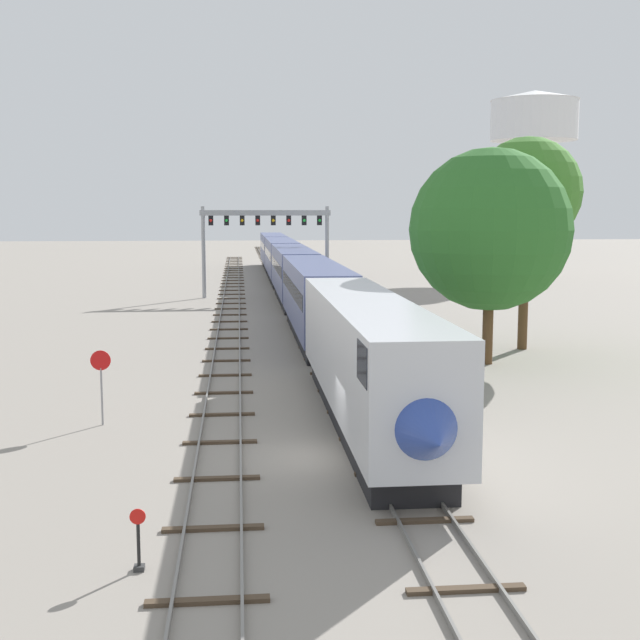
{
  "coord_description": "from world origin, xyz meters",
  "views": [
    {
      "loc": [
        -2.76,
        -26.54,
        8.11
      ],
      "look_at": [
        1.0,
        12.0,
        3.0
      ],
      "focal_mm": 46.75,
      "sensor_mm": 36.0,
      "label": 1
    }
  ],
  "objects_px": {
    "passenger_train": "(293,273)",
    "switch_stand": "(139,549)",
    "water_tower": "(534,129)",
    "trackside_tree_mid": "(527,193)",
    "signal_gantry": "(266,230)",
    "stop_sign": "(101,377)",
    "trackside_tree_left": "(490,230)"
  },
  "relations": [
    {
      "from": "switch_stand",
      "to": "trackside_tree_left",
      "type": "xyz_separation_m",
      "value": [
        15.43,
        24.27,
        6.58
      ]
    },
    {
      "from": "passenger_train",
      "to": "trackside_tree_left",
      "type": "xyz_separation_m",
      "value": [
        8.33,
        -31.07,
        4.49
      ]
    },
    {
      "from": "water_tower",
      "to": "switch_stand",
      "type": "xyz_separation_m",
      "value": [
        -38.76,
        -83.39,
        -17.56
      ]
    },
    {
      "from": "water_tower",
      "to": "stop_sign",
      "type": "xyz_separation_m",
      "value": [
        -41.66,
        -70.13,
        -16.21
      ]
    },
    {
      "from": "signal_gantry",
      "to": "switch_stand",
      "type": "height_order",
      "value": "signal_gantry"
    },
    {
      "from": "signal_gantry",
      "to": "stop_sign",
      "type": "bearing_deg",
      "value": -99.52
    },
    {
      "from": "water_tower",
      "to": "trackside_tree_mid",
      "type": "relative_size",
      "value": 1.84
    },
    {
      "from": "switch_stand",
      "to": "trackside_tree_mid",
      "type": "xyz_separation_m",
      "value": [
        18.89,
        28.72,
        8.6
      ]
    },
    {
      "from": "trackside_tree_left",
      "to": "trackside_tree_mid",
      "type": "height_order",
      "value": "trackside_tree_mid"
    },
    {
      "from": "water_tower",
      "to": "stop_sign",
      "type": "height_order",
      "value": "water_tower"
    },
    {
      "from": "trackside_tree_left",
      "to": "signal_gantry",
      "type": "bearing_deg",
      "value": 106.72
    },
    {
      "from": "stop_sign",
      "to": "switch_stand",
      "type": "bearing_deg",
      "value": -77.66
    },
    {
      "from": "passenger_train",
      "to": "stop_sign",
      "type": "bearing_deg",
      "value": -103.37
    },
    {
      "from": "switch_stand",
      "to": "trackside_tree_mid",
      "type": "relative_size",
      "value": 0.12
    },
    {
      "from": "switch_stand",
      "to": "trackside_tree_mid",
      "type": "height_order",
      "value": "trackside_tree_mid"
    },
    {
      "from": "stop_sign",
      "to": "trackside_tree_left",
      "type": "xyz_separation_m",
      "value": [
        18.33,
        11.01,
        5.23
      ]
    },
    {
      "from": "signal_gantry",
      "to": "trackside_tree_left",
      "type": "relative_size",
      "value": 1.07
    },
    {
      "from": "passenger_train",
      "to": "switch_stand",
      "type": "distance_m",
      "value": 55.83
    },
    {
      "from": "switch_stand",
      "to": "water_tower",
      "type": "bearing_deg",
      "value": 65.07
    },
    {
      "from": "water_tower",
      "to": "trackside_tree_left",
      "type": "distance_m",
      "value": 64.5
    },
    {
      "from": "passenger_train",
      "to": "stop_sign",
      "type": "distance_m",
      "value": 43.26
    },
    {
      "from": "passenger_train",
      "to": "trackside_tree_mid",
      "type": "xyz_separation_m",
      "value": [
        11.79,
        -26.62,
        6.51
      ]
    },
    {
      "from": "signal_gantry",
      "to": "trackside_tree_mid",
      "type": "height_order",
      "value": "trackside_tree_mid"
    },
    {
      "from": "passenger_train",
      "to": "water_tower",
      "type": "relative_size",
      "value": 4.71
    },
    {
      "from": "signal_gantry",
      "to": "water_tower",
      "type": "distance_m",
      "value": 43.13
    },
    {
      "from": "water_tower",
      "to": "signal_gantry",
      "type": "bearing_deg",
      "value": -144.82
    },
    {
      "from": "passenger_train",
      "to": "water_tower",
      "type": "xyz_separation_m",
      "value": [
        31.66,
        28.05,
        15.47
      ]
    },
    {
      "from": "water_tower",
      "to": "trackside_tree_mid",
      "type": "height_order",
      "value": "water_tower"
    },
    {
      "from": "passenger_train",
      "to": "trackside_tree_left",
      "type": "relative_size",
      "value": 9.4
    },
    {
      "from": "signal_gantry",
      "to": "trackside_tree_mid",
      "type": "bearing_deg",
      "value": -65.47
    },
    {
      "from": "signal_gantry",
      "to": "water_tower",
      "type": "xyz_separation_m",
      "value": [
        33.91,
        23.9,
        11.79
      ]
    },
    {
      "from": "passenger_train",
      "to": "trackside_tree_mid",
      "type": "distance_m",
      "value": 29.83
    }
  ]
}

